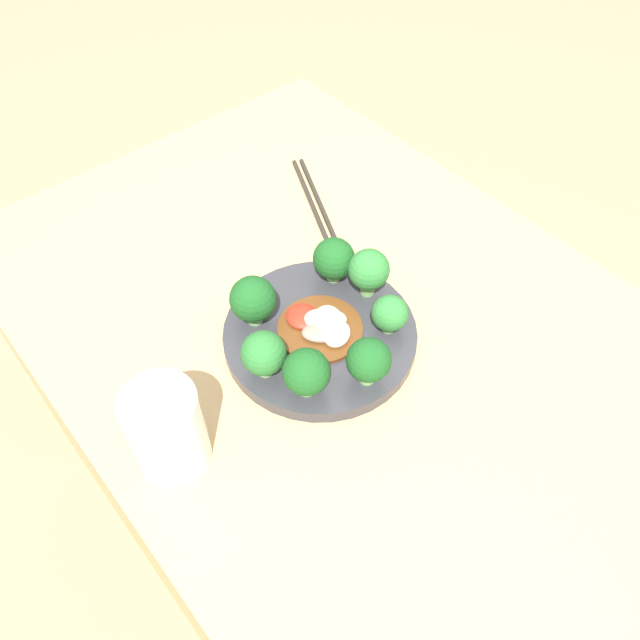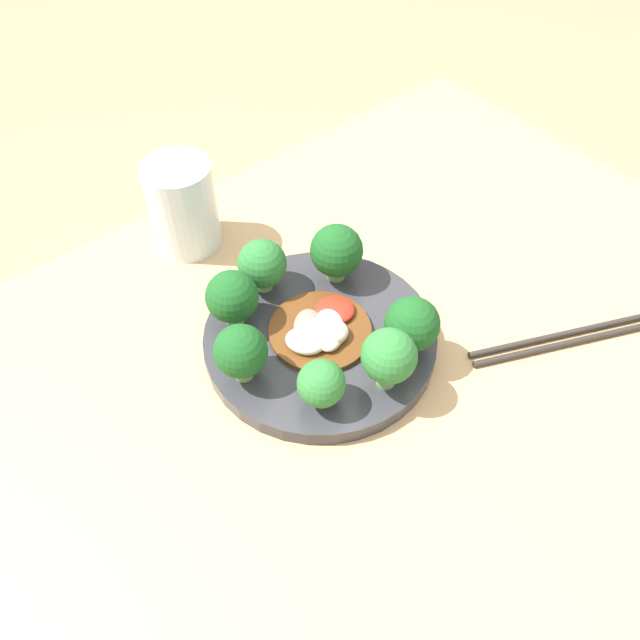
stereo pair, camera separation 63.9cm
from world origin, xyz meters
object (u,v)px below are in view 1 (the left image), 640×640
broccoli_southeast (334,259)px  drinking_glass (167,430)px  broccoli_southwest (390,314)px  broccoli_south (369,270)px  broccoli_northeast (253,300)px  plate (320,335)px  chopsticks (315,203)px  broccoli_west (369,360)px  broccoli_north (264,354)px  broccoli_northwest (306,372)px  stirfry_center (323,326)px

broccoli_southeast → drinking_glass: drinking_glass is taller
broccoli_southwest → broccoli_southeast: 0.11m
broccoli_southwest → drinking_glass: drinking_glass is taller
broccoli_southeast → broccoli_south: size_ratio=0.93×
broccoli_northeast → drinking_glass: 0.19m
plate → chopsticks: bearing=-38.8°
broccoli_southwest → broccoli_west: broccoli_west is taller
broccoli_north → broccoli_northeast: bearing=-28.0°
broccoli_south → broccoli_west: size_ratio=1.06×
broccoli_south → broccoli_southwest: bearing=160.0°
plate → broccoli_west: broccoli_west is taller
broccoli_northeast → broccoli_west: bearing=-163.9°
broccoli_northeast → drinking_glass: drinking_glass is taller
broccoli_north → broccoli_south: bearing=-85.2°
broccoli_northwest → chopsticks: (0.26, -0.23, -0.05)m
broccoli_northeast → broccoli_west: (-0.16, -0.04, -0.00)m
broccoli_southeast → drinking_glass: size_ratio=0.58×
broccoli_northwest → drinking_glass: 0.16m
broccoli_northeast → chopsticks: bearing=-57.3°
broccoli_northwest → broccoli_west: (-0.03, -0.06, 0.00)m
broccoli_north → chopsticks: bearing=-50.4°
plate → broccoli_north: broccoli_north is taller
broccoli_southwest → broccoli_west: bearing=118.1°
stirfry_center → drinking_glass: 0.23m
broccoli_north → broccoli_southwest: bearing=-107.0°
broccoli_northwest → broccoli_south: size_ratio=0.94×
broccoli_north → chopsticks: 0.33m
broccoli_northwest → broccoli_north: bearing=21.0°
plate → broccoli_west: bearing=176.3°
broccoli_northeast → broccoli_north: broccoli_northeast is taller
broccoli_south → chopsticks: (0.19, -0.07, -0.06)m
broccoli_north → broccoli_west: 0.12m
broccoli_southwest → broccoli_northeast: 0.17m
plate → broccoli_northeast: bearing=37.9°
broccoli_north → broccoli_west: bearing=-135.8°
broccoli_northwest → broccoli_north: 0.06m
broccoli_northwest → broccoli_south: broccoli_south is taller
broccoli_southwest → broccoli_west: 0.08m
broccoli_northwest → broccoli_northeast: size_ratio=0.95×
broccoli_southwest → broccoli_north: bearing=73.0°
broccoli_southeast → broccoli_south: bearing=-160.7°
broccoli_southwest → chopsticks: broccoli_southwest is taller
drinking_glass → broccoli_northwest: bearing=-103.7°
broccoli_northeast → drinking_glass: (-0.08, 0.17, -0.00)m
broccoli_west → chopsticks: 0.34m
broccoli_southwest → chopsticks: 0.28m
broccoli_southeast → stirfry_center: size_ratio=0.59×
chopsticks → broccoli_northeast: bearing=122.7°
broccoli_southeast → broccoli_west: same height
stirfry_center → drinking_glass: (-0.02, 0.23, 0.03)m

